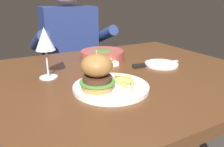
{
  "coord_description": "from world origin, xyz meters",
  "views": [
    {
      "loc": [
        -0.4,
        -0.74,
        1.04
      ],
      "look_at": [
        -0.05,
        -0.1,
        0.78
      ],
      "focal_mm": 35.0,
      "sensor_mm": 36.0,
      "label": 1
    }
  ],
  "objects_px": {
    "main_plate": "(111,87)",
    "burger_sandwich": "(97,72)",
    "table_knife": "(152,64)",
    "butter_dish": "(108,63)",
    "soup_bowl": "(102,55)",
    "wine_glass": "(45,41)",
    "bread_plate": "(162,64)",
    "diner_person": "(71,66)"
  },
  "relations": [
    {
      "from": "main_plate",
      "to": "burger_sandwich",
      "type": "height_order",
      "value": "burger_sandwich"
    },
    {
      "from": "main_plate",
      "to": "table_knife",
      "type": "bearing_deg",
      "value": 25.45
    },
    {
      "from": "main_plate",
      "to": "butter_dish",
      "type": "height_order",
      "value": "butter_dish"
    },
    {
      "from": "soup_bowl",
      "to": "table_knife",
      "type": "bearing_deg",
      "value": -55.34
    },
    {
      "from": "wine_glass",
      "to": "table_knife",
      "type": "bearing_deg",
      "value": -10.19
    },
    {
      "from": "butter_dish",
      "to": "wine_glass",
      "type": "bearing_deg",
      "value": -173.6
    },
    {
      "from": "bread_plate",
      "to": "diner_person",
      "type": "relative_size",
      "value": 0.13
    },
    {
      "from": "burger_sandwich",
      "to": "soup_bowl",
      "type": "relative_size",
      "value": 0.61
    },
    {
      "from": "wine_glass",
      "to": "bread_plate",
      "type": "bearing_deg",
      "value": -9.98
    },
    {
      "from": "wine_glass",
      "to": "soup_bowl",
      "type": "xyz_separation_m",
      "value": [
        0.3,
        0.13,
        -0.12
      ]
    },
    {
      "from": "bread_plate",
      "to": "butter_dish",
      "type": "height_order",
      "value": "butter_dish"
    },
    {
      "from": "diner_person",
      "to": "bread_plate",
      "type": "bearing_deg",
      "value": -74.8
    },
    {
      "from": "bread_plate",
      "to": "soup_bowl",
      "type": "relative_size",
      "value": 0.72
    },
    {
      "from": "burger_sandwich",
      "to": "soup_bowl",
      "type": "distance_m",
      "value": 0.4
    },
    {
      "from": "burger_sandwich",
      "to": "diner_person",
      "type": "bearing_deg",
      "value": 77.71
    },
    {
      "from": "burger_sandwich",
      "to": "diner_person",
      "type": "xyz_separation_m",
      "value": [
        0.19,
        0.87,
        -0.25
      ]
    },
    {
      "from": "bread_plate",
      "to": "table_knife",
      "type": "distance_m",
      "value": 0.05
    },
    {
      "from": "bread_plate",
      "to": "soup_bowl",
      "type": "height_order",
      "value": "soup_bowl"
    },
    {
      "from": "main_plate",
      "to": "butter_dish",
      "type": "relative_size",
      "value": 3.32
    },
    {
      "from": "bread_plate",
      "to": "table_knife",
      "type": "bearing_deg",
      "value": 171.89
    },
    {
      "from": "butter_dish",
      "to": "soup_bowl",
      "type": "distance_m",
      "value": 0.1
    },
    {
      "from": "wine_glass",
      "to": "table_knife",
      "type": "height_order",
      "value": "wine_glass"
    },
    {
      "from": "soup_bowl",
      "to": "burger_sandwich",
      "type": "bearing_deg",
      "value": -118.4
    },
    {
      "from": "wine_glass",
      "to": "bread_plate",
      "type": "height_order",
      "value": "wine_glass"
    },
    {
      "from": "wine_glass",
      "to": "butter_dish",
      "type": "distance_m",
      "value": 0.31
    },
    {
      "from": "soup_bowl",
      "to": "diner_person",
      "type": "relative_size",
      "value": 0.18
    },
    {
      "from": "burger_sandwich",
      "to": "bread_plate",
      "type": "distance_m",
      "value": 0.42
    },
    {
      "from": "main_plate",
      "to": "wine_glass",
      "type": "height_order",
      "value": "wine_glass"
    },
    {
      "from": "table_knife",
      "to": "soup_bowl",
      "type": "bearing_deg",
      "value": 124.66
    },
    {
      "from": "soup_bowl",
      "to": "diner_person",
      "type": "xyz_separation_m",
      "value": [
        -0.0,
        0.52,
        -0.2
      ]
    },
    {
      "from": "main_plate",
      "to": "burger_sandwich",
      "type": "distance_m",
      "value": 0.08
    },
    {
      "from": "table_knife",
      "to": "diner_person",
      "type": "distance_m",
      "value": 0.77
    },
    {
      "from": "main_plate",
      "to": "soup_bowl",
      "type": "height_order",
      "value": "soup_bowl"
    },
    {
      "from": "bread_plate",
      "to": "burger_sandwich",
      "type": "bearing_deg",
      "value": -161.16
    },
    {
      "from": "wine_glass",
      "to": "bread_plate",
      "type": "distance_m",
      "value": 0.52
    },
    {
      "from": "burger_sandwich",
      "to": "bread_plate",
      "type": "bearing_deg",
      "value": 18.84
    },
    {
      "from": "main_plate",
      "to": "bread_plate",
      "type": "relative_size",
      "value": 1.71
    },
    {
      "from": "wine_glass",
      "to": "table_knife",
      "type": "xyz_separation_m",
      "value": [
        0.45,
        -0.08,
        -0.13
      ]
    },
    {
      "from": "main_plate",
      "to": "wine_glass",
      "type": "bearing_deg",
      "value": 126.96
    },
    {
      "from": "main_plate",
      "to": "bread_plate",
      "type": "height_order",
      "value": "main_plate"
    },
    {
      "from": "main_plate",
      "to": "diner_person",
      "type": "xyz_separation_m",
      "value": [
        0.14,
        0.86,
        -0.18
      ]
    },
    {
      "from": "burger_sandwich",
      "to": "wine_glass",
      "type": "height_order",
      "value": "wine_glass"
    }
  ]
}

